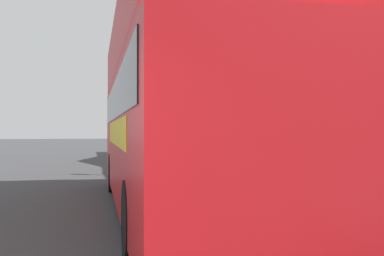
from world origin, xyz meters
name	(u,v)px	position (x,y,z in m)	size (l,w,h in m)	color
ground_plane	(64,164)	(0.00, 21.00, 0.00)	(144.00, 144.00, 0.00)	#3D3D3F
sidewalk	(206,164)	(6.81, 18.00, 0.07)	(3.76, 108.00, 0.14)	#999993
brick_terrace_rear	(287,61)	(11.70, 19.36, 5.44)	(6.00, 21.21, 10.88)	brown
tour_bus	(173,125)	(2.96, 6.24, 1.82)	(2.63, 11.39, 4.05)	red
parked_car_ahead_of_bus	(156,158)	(3.79, 14.25, 0.63)	(2.03, 4.08, 1.31)	black
pedestrian_second	(364,163)	(6.09, 4.18, 1.12)	(0.42, 0.23, 1.62)	#232328
lamp_post_nearest	(361,5)	(5.34, 3.12, 3.65)	(0.35, 0.35, 5.14)	black
lamp_post_second	(206,77)	(5.39, 12.68, 3.65)	(0.35, 0.35, 5.14)	black
lamp_post_third	(164,100)	(5.44, 22.24, 3.47)	(0.35, 0.35, 4.84)	black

